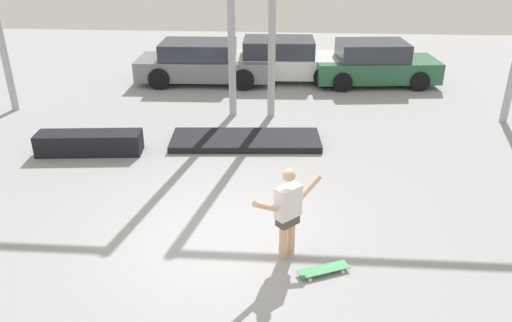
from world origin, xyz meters
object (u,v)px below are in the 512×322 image
(skateboard, at_px, (324,270))
(parked_car_white, at_px, (282,60))
(parked_car_grey, at_px, (203,63))
(manual_pad, at_px, (246,140))
(grind_box, at_px, (90,143))
(parked_car_green, at_px, (374,64))
(skateboarder, at_px, (288,210))

(skateboard, height_order, parked_car_white, parked_car_white)
(skateboard, bearing_deg, parked_car_grey, 85.45)
(manual_pad, bearing_deg, parked_car_white, 82.39)
(grind_box, xyz_separation_m, manual_pad, (3.54, 0.83, -0.17))
(manual_pad, bearing_deg, parked_car_grey, 110.14)
(grind_box, height_order, parked_car_grey, parked_car_grey)
(skateboard, bearing_deg, parked_car_green, 54.24)
(skateboarder, distance_m, parked_car_green, 10.18)
(skateboarder, bearing_deg, skateboard, -80.17)
(grind_box, distance_m, parked_car_green, 9.58)
(parked_car_grey, bearing_deg, manual_pad, -71.65)
(grind_box, xyz_separation_m, parked_car_grey, (1.66, 5.96, 0.41))
(manual_pad, height_order, parked_car_grey, parked_car_grey)
(skateboarder, bearing_deg, manual_pad, 59.48)
(skateboarder, relative_size, parked_car_grey, 0.35)
(parked_car_white, height_order, parked_car_green, parked_car_green)
(grind_box, xyz_separation_m, parked_car_green, (7.33, 6.15, 0.41))
(skateboard, xyz_separation_m, parked_car_grey, (-3.51, 10.03, 0.60))
(manual_pad, bearing_deg, skateboarder, -76.73)
(parked_car_green, bearing_deg, manual_pad, -131.32)
(grind_box, xyz_separation_m, parked_car_white, (4.29, 6.40, 0.43))
(skateboard, distance_m, parked_car_grey, 10.65)
(parked_car_green, bearing_deg, skateboarder, -111.43)
(parked_car_grey, bearing_deg, skateboarder, -74.80)
(skateboarder, height_order, grind_box, skateboarder)
(parked_car_white, bearing_deg, parked_car_green, -6.87)
(skateboarder, bearing_deg, grind_box, 97.71)
(skateboard, xyz_separation_m, parked_car_white, (-0.88, 10.48, 0.61))
(parked_car_white, relative_size, parked_car_green, 1.04)
(skateboarder, distance_m, manual_pad, 4.67)
(manual_pad, relative_size, parked_car_green, 0.87)
(manual_pad, relative_size, parked_car_grey, 0.81)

